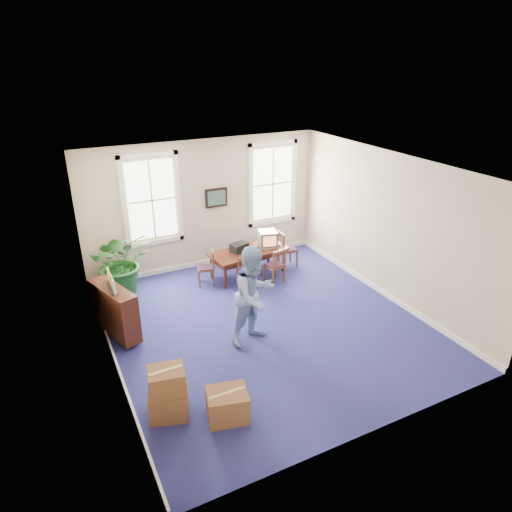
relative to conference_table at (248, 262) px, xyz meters
name	(u,v)px	position (x,y,z in m)	size (l,w,h in m)	color
floor	(265,324)	(-0.68, -2.19, -0.32)	(6.50, 6.50, 0.00)	navy
ceiling	(266,168)	(-0.68, -2.19, 2.88)	(6.50, 6.50, 0.00)	white
wall_back	(204,205)	(-0.68, 1.06, 1.28)	(6.50, 6.50, 0.00)	#CAB495
wall_front	(381,341)	(-0.68, -5.44, 1.28)	(6.50, 6.50, 0.00)	#CAB495
wall_left	(102,285)	(-3.68, -2.19, 1.28)	(6.50, 6.50, 0.00)	#CAB495
wall_right	(388,227)	(2.32, -2.19, 1.28)	(6.50, 6.50, 0.00)	#CAB495
baseboard_back	(208,261)	(-0.68, 1.03, -0.26)	(6.00, 0.04, 0.12)	white
baseboard_left	(116,362)	(-3.65, -2.19, -0.26)	(0.04, 6.50, 0.12)	white
baseboard_right	(379,290)	(2.29, -2.19, -0.26)	(0.04, 6.50, 0.12)	white
window_left	(152,200)	(-1.98, 1.04, 1.58)	(1.40, 0.12, 2.20)	white
window_right	(273,184)	(1.22, 1.04, 1.58)	(1.40, 0.12, 2.20)	white
wall_picture	(216,198)	(-0.38, 1.01, 1.43)	(0.58, 0.06, 0.48)	black
conference_table	(248,262)	(0.00, 0.00, 0.00)	(1.88, 0.86, 0.64)	#401D10
crt_tv	(268,239)	(0.56, 0.04, 0.52)	(0.43, 0.47, 0.39)	#B7B7BC
game_console	(277,244)	(0.81, 0.00, 0.35)	(0.16, 0.20, 0.05)	white
equipment_bag	(239,247)	(-0.21, 0.04, 0.42)	(0.41, 0.27, 0.21)	black
chair_near_left	(245,272)	(-0.38, -0.64, 0.11)	(0.39, 0.39, 0.87)	brown
chair_near_right	(274,265)	(0.38, -0.64, 0.12)	(0.39, 0.39, 0.88)	brown
chair_end_left	(206,268)	(-1.11, 0.00, 0.10)	(0.38, 0.38, 0.84)	brown
chair_end_right	(287,249)	(1.11, 0.00, 0.15)	(0.42, 0.42, 0.95)	brown
man	(254,295)	(-1.11, -2.58, 0.64)	(0.94, 0.73, 1.92)	#7D9DD3
credenza	(115,313)	(-3.43, -1.26, 0.17)	(0.36, 1.25, 0.98)	#401D10
brochure_rack	(112,283)	(-3.41, -1.26, 0.82)	(0.12, 0.71, 0.31)	#99999E
potted_plant	(121,262)	(-2.93, 0.47, 0.43)	(1.34, 1.17, 1.50)	#154617
cardboard_boxes	(180,383)	(-2.93, -3.68, 0.12)	(1.54, 1.54, 0.88)	brown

